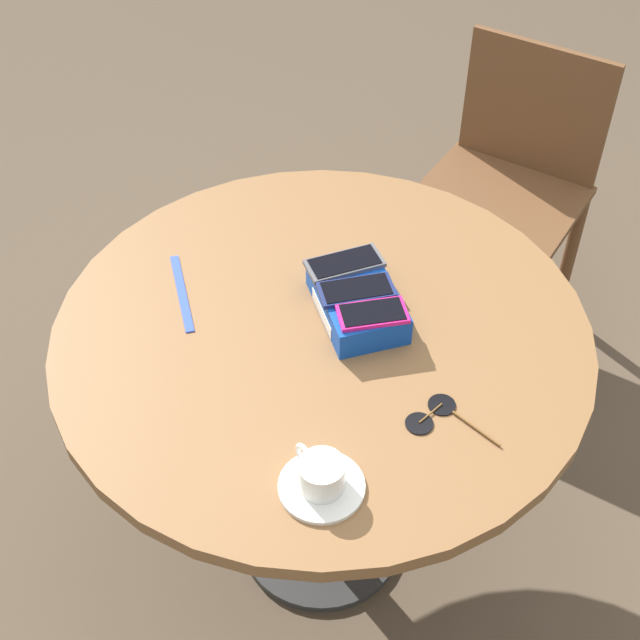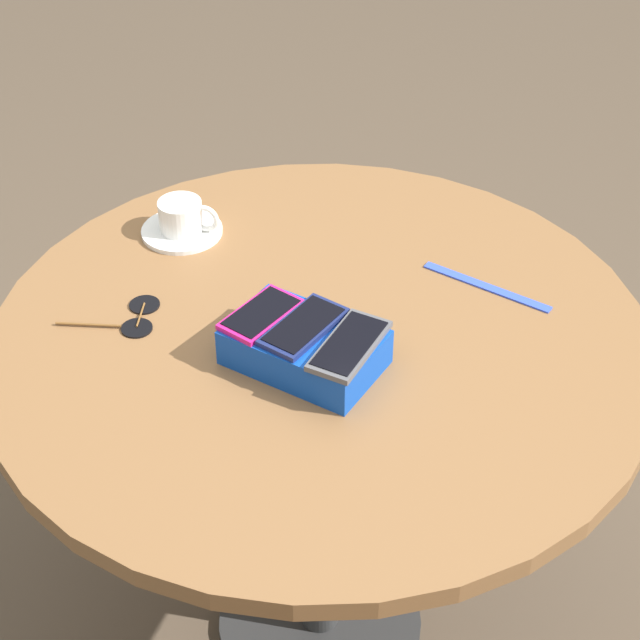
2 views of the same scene
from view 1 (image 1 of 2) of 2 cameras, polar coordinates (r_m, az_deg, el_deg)
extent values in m
plane|color=brown|center=(2.19, 0.00, -13.78)|extent=(8.00, 8.00, 0.00)
cylinder|color=#2D2D2D|center=(2.19, 0.00, -13.64)|extent=(0.38, 0.38, 0.02)
cylinder|color=#2D2D2D|center=(1.90, 0.00, -8.22)|extent=(0.07, 0.07, 0.67)
cylinder|color=brown|center=(1.64, 0.00, -0.87)|extent=(0.99, 0.99, 0.03)
cube|color=#0F42AD|center=(1.64, 2.27, 1.20)|extent=(0.24, 0.19, 0.06)
cube|color=white|center=(1.63, -0.04, 0.46)|extent=(0.11, 0.04, 0.03)
cube|color=#515156|center=(1.66, 1.46, 3.64)|extent=(0.11, 0.16, 0.01)
cube|color=black|center=(1.66, 1.46, 3.77)|extent=(0.10, 0.14, 0.00)
cube|color=navy|center=(1.61, 2.22, 1.92)|extent=(0.09, 0.15, 0.01)
cube|color=black|center=(1.61, 2.22, 2.05)|extent=(0.08, 0.13, 0.00)
cube|color=#D11975|center=(1.57, 3.25, 0.39)|extent=(0.09, 0.13, 0.01)
cube|color=black|center=(1.56, 3.25, 0.52)|extent=(0.08, 0.12, 0.00)
cylinder|color=white|center=(1.40, -0.19, -10.61)|extent=(0.14, 0.14, 0.01)
cylinder|color=white|center=(1.37, -0.20, -9.89)|extent=(0.07, 0.07, 0.05)
cylinder|color=brown|center=(1.36, -0.20, -9.40)|extent=(0.06, 0.06, 0.00)
torus|color=white|center=(1.39, -1.10, -8.78)|extent=(0.05, 0.03, 0.05)
cube|color=blue|center=(1.71, -8.95, 1.74)|extent=(0.21, 0.07, 0.00)
cylinder|color=black|center=(1.49, 6.23, -6.61)|extent=(0.05, 0.05, 0.00)
cylinder|color=black|center=(1.52, 7.67, -5.40)|extent=(0.05, 0.05, 0.00)
cylinder|color=brown|center=(1.50, 6.97, -5.93)|extent=(0.04, 0.04, 0.00)
cylinder|color=brown|center=(1.49, 9.83, -6.85)|extent=(0.07, 0.07, 0.00)
cube|color=brown|center=(2.40, 11.01, 7.25)|extent=(0.57, 0.57, 0.02)
cube|color=brown|center=(2.45, 13.53, 13.04)|extent=(0.22, 0.34, 0.35)
cylinder|color=brown|center=(2.46, 4.66, 2.33)|extent=(0.04, 0.04, 0.43)
cylinder|color=brown|center=(2.37, 12.49, -0.91)|extent=(0.04, 0.04, 0.43)
cylinder|color=brown|center=(2.72, 8.41, 6.75)|extent=(0.04, 0.04, 0.43)
cylinder|color=brown|center=(2.64, 15.60, 3.96)|extent=(0.04, 0.04, 0.43)
camera|label=2|loc=(2.23, 27.42, 36.94)|focal=60.00mm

